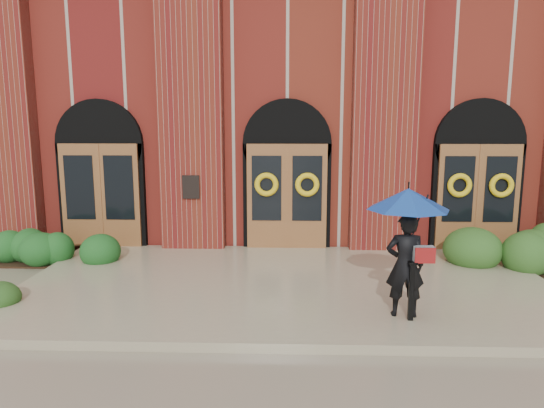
{
  "coord_description": "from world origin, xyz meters",
  "views": [
    {
      "loc": [
        0.02,
        -8.71,
        3.14
      ],
      "look_at": [
        -0.3,
        1.0,
        1.5
      ],
      "focal_mm": 32.0,
      "sensor_mm": 36.0,
      "label": 1
    }
  ],
  "objects_px": {
    "man_with_umbrella": "(407,228)",
    "metal_post": "(412,290)",
    "hedge_wall_right": "(526,249)",
    "hedge_wall_left": "(60,246)"
  },
  "relations": [
    {
      "from": "man_with_umbrella",
      "to": "hedge_wall_right",
      "type": "relative_size",
      "value": 0.59
    },
    {
      "from": "hedge_wall_left",
      "to": "hedge_wall_right",
      "type": "xyz_separation_m",
      "value": [
        10.4,
        -0.26,
        0.09
      ]
    },
    {
      "from": "metal_post",
      "to": "hedge_wall_right",
      "type": "relative_size",
      "value": 0.27
    },
    {
      "from": "hedge_wall_left",
      "to": "man_with_umbrella",
      "type": "bearing_deg",
      "value": -25.32
    },
    {
      "from": "metal_post",
      "to": "hedge_wall_left",
      "type": "height_order",
      "value": "metal_post"
    },
    {
      "from": "man_with_umbrella",
      "to": "metal_post",
      "type": "xyz_separation_m",
      "value": [
        0.07,
        -0.18,
        -0.92
      ]
    },
    {
      "from": "man_with_umbrella",
      "to": "hedge_wall_left",
      "type": "bearing_deg",
      "value": -21.96
    },
    {
      "from": "hedge_wall_right",
      "to": "man_with_umbrella",
      "type": "bearing_deg",
      "value": -137.48
    },
    {
      "from": "man_with_umbrella",
      "to": "hedge_wall_left",
      "type": "xyz_separation_m",
      "value": [
        -7.05,
        3.33,
        -1.21
      ]
    },
    {
      "from": "man_with_umbrella",
      "to": "metal_post",
      "type": "relative_size",
      "value": 2.19
    }
  ]
}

